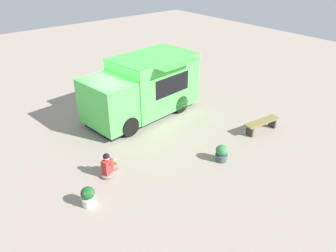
% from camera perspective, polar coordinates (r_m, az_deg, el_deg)
% --- Properties ---
extents(ground_plane, '(40.00, 40.00, 0.00)m').
position_cam_1_polar(ground_plane, '(14.32, -7.45, 0.91)').
color(ground_plane, '#A09183').
extents(food_truck, '(5.24, 3.17, 2.53)m').
position_cam_1_polar(food_truck, '(14.33, -4.31, 6.46)').
color(food_truck, '#50D551').
rests_on(food_truck, ground_plane).
extents(person_customer, '(0.77, 0.59, 0.85)m').
position_cam_1_polar(person_customer, '(10.93, -10.31, -6.96)').
color(person_customer, '#7E6E5D').
rests_on(person_customer, ground_plane).
extents(planter_flowering_near, '(0.45, 0.45, 0.60)m').
position_cam_1_polar(planter_flowering_near, '(11.63, 9.25, -4.63)').
color(planter_flowering_near, '#405256').
rests_on(planter_flowering_near, ground_plane).
extents(planter_flowering_far, '(0.43, 0.43, 0.61)m').
position_cam_1_polar(planter_flowering_far, '(9.93, -13.60, -11.74)').
color(planter_flowering_far, silver).
rests_on(planter_flowering_far, ground_plane).
extents(plaza_bench, '(1.65, 0.57, 0.46)m').
position_cam_1_polar(plaza_bench, '(13.77, 15.87, 0.43)').
color(plaza_bench, olive).
rests_on(plaza_bench, ground_plane).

